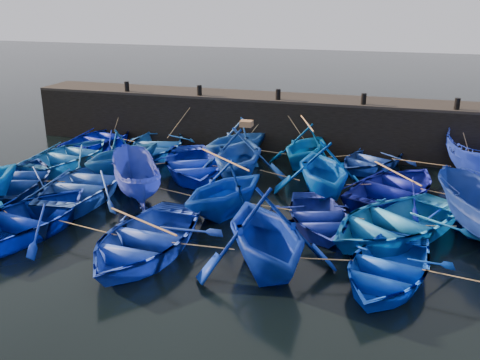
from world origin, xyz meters
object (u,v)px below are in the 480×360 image
(boat_13, at_px, (19,180))
(wooden_crate, at_px, (246,124))
(boat_8, at_px, (193,164))
(boat_0, at_px, (102,138))

(boat_13, xyz_separation_m, wooden_crate, (8.22, 3.75, 1.95))
(boat_8, distance_m, wooden_crate, 3.07)
(boat_0, distance_m, boat_8, 6.70)
(boat_8, relative_size, wooden_crate, 10.69)
(boat_13, bearing_deg, boat_0, -106.76)
(boat_0, distance_m, wooden_crate, 9.11)
(boat_0, xyz_separation_m, boat_8, (6.03, -2.92, 0.06))
(wooden_crate, bearing_deg, boat_8, -179.69)
(wooden_crate, bearing_deg, boat_13, -155.45)
(boat_0, relative_size, boat_8, 0.89)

